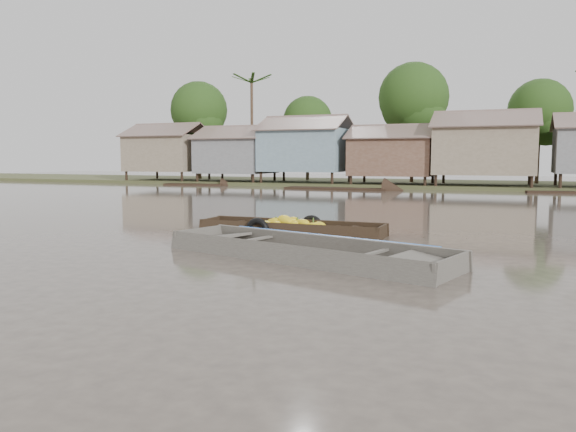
% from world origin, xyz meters
% --- Properties ---
extents(ground, '(120.00, 120.00, 0.00)m').
position_xyz_m(ground, '(0.00, 0.00, 0.00)').
color(ground, '#473D36').
rests_on(ground, ground).
extents(riverbank, '(120.00, 12.47, 10.22)m').
position_xyz_m(riverbank, '(3.03, 31.86, 3.07)').
color(riverbank, '#384723').
rests_on(riverbank, ground).
extents(banana_boat, '(5.37, 1.46, 0.74)m').
position_xyz_m(banana_boat, '(-1.61, 3.37, 0.14)').
color(banana_boat, black).
rests_on(banana_boat, ground).
extents(viewer_boat, '(6.97, 3.61, 0.54)m').
position_xyz_m(viewer_boat, '(0.16, -0.12, 0.04)').
color(viewer_boat, '#46423C').
rests_on(viewer_boat, ground).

